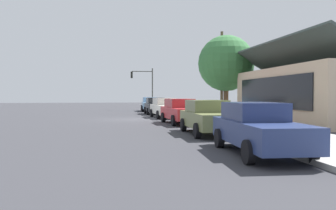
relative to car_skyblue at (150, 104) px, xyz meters
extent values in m
plane|color=#38383D|center=(13.38, -2.83, -0.82)|extent=(120.00, 120.00, 0.00)
cube|color=#B2AFA8|center=(13.38, 2.77, -0.74)|extent=(60.00, 4.20, 0.16)
cube|color=#8CB7E0|center=(0.12, -0.01, -0.14)|extent=(4.90, 2.05, 0.70)
cube|color=#779CBE|center=(-0.36, 0.02, 0.49)|extent=(2.40, 1.69, 0.56)
cylinder|color=black|center=(1.66, 0.79, -0.49)|extent=(0.67, 0.26, 0.66)
cylinder|color=black|center=(1.55, -0.98, -0.49)|extent=(0.67, 0.26, 0.66)
cylinder|color=black|center=(-1.32, 0.97, -0.49)|extent=(0.67, 0.26, 0.66)
cylinder|color=black|center=(-1.42, -0.80, -0.49)|extent=(0.67, 0.26, 0.66)
cube|color=#2D3035|center=(6.42, -0.18, -0.14)|extent=(4.49, 1.81, 0.70)
cube|color=#27292D|center=(5.97, -0.17, 0.49)|extent=(2.16, 1.58, 0.56)
cylinder|color=black|center=(7.81, 0.69, -0.49)|extent=(0.66, 0.23, 0.66)
cylinder|color=black|center=(7.79, -1.07, -0.49)|extent=(0.66, 0.23, 0.66)
cylinder|color=black|center=(5.04, 0.72, -0.49)|extent=(0.66, 0.23, 0.66)
cylinder|color=black|center=(5.02, -1.04, -0.49)|extent=(0.66, 0.23, 0.66)
cube|color=silver|center=(11.86, -0.11, -0.14)|extent=(4.79, 1.96, 0.70)
cube|color=beige|center=(11.39, -0.13, 0.49)|extent=(2.33, 1.63, 0.56)
cylinder|color=black|center=(13.27, 0.83, -0.49)|extent=(0.67, 0.25, 0.66)
cylinder|color=black|center=(13.36, -0.89, -0.49)|extent=(0.67, 0.25, 0.66)
cylinder|color=black|center=(10.36, 0.68, -0.49)|extent=(0.67, 0.25, 0.66)
cylinder|color=black|center=(10.44, -1.04, -0.49)|extent=(0.67, 0.25, 0.66)
cube|color=red|center=(17.88, -0.03, -0.14)|extent=(4.90, 1.97, 0.70)
cube|color=#A9272B|center=(17.40, -0.06, 0.49)|extent=(2.39, 1.62, 0.56)
cylinder|color=black|center=(19.33, 0.90, -0.49)|extent=(0.67, 0.26, 0.66)
cylinder|color=black|center=(19.42, -0.80, -0.49)|extent=(0.67, 0.26, 0.66)
cylinder|color=black|center=(16.35, 0.74, -0.49)|extent=(0.67, 0.26, 0.66)
cylinder|color=black|center=(16.44, -0.96, -0.49)|extent=(0.67, 0.26, 0.66)
cube|color=olive|center=(23.94, 0.05, -0.14)|extent=(4.81, 1.91, 0.70)
cube|color=#61683C|center=(23.47, 0.06, 0.49)|extent=(2.32, 1.66, 0.56)
cylinder|color=black|center=(25.44, 0.96, -0.49)|extent=(0.66, 0.23, 0.66)
cylinder|color=black|center=(25.42, -0.90, -0.49)|extent=(0.66, 0.23, 0.66)
cylinder|color=black|center=(22.47, 0.99, -0.49)|extent=(0.66, 0.23, 0.66)
cylinder|color=black|center=(22.45, -0.86, -0.49)|extent=(0.66, 0.23, 0.66)
cube|color=navy|center=(29.52, 0.02, -0.14)|extent=(4.99, 1.98, 0.70)
cube|color=navy|center=(29.03, 0.05, 0.49)|extent=(2.43, 1.63, 0.56)
cylinder|color=black|center=(31.08, 0.79, -0.49)|extent=(0.67, 0.26, 0.66)
cylinder|color=black|center=(30.98, -0.92, -0.49)|extent=(0.67, 0.26, 0.66)
cylinder|color=black|center=(28.05, 0.96, -0.49)|extent=(0.67, 0.26, 0.66)
cylinder|color=black|center=(27.95, -0.74, -0.49)|extent=(0.67, 0.26, 0.66)
cube|color=#CCB293|center=(17.90, 9.17, 1.00)|extent=(12.35, 6.27, 3.64)
cube|color=black|center=(17.90, 6.00, 1.18)|extent=(9.88, 0.08, 2.04)
cube|color=#3F4C47|center=(17.90, 7.60, 3.65)|extent=(12.95, 3.43, 1.92)
cube|color=#3F4C47|center=(17.90, 10.74, 3.65)|extent=(12.95, 3.43, 1.92)
cylinder|color=brown|center=(9.73, 5.73, 0.83)|extent=(0.44, 0.44, 3.30)
sphere|color=#38753D|center=(9.73, 5.73, 3.85)|extent=(4.98, 4.98, 4.98)
cylinder|color=#383833|center=(-4.06, 0.77, 1.78)|extent=(0.14, 0.14, 5.20)
cylinder|color=#383833|center=(-4.06, -0.53, 3.98)|extent=(0.10, 2.60, 0.10)
cube|color=black|center=(-4.06, -1.83, 3.53)|extent=(0.28, 0.24, 0.80)
sphere|color=red|center=(-4.21, -1.83, 3.79)|extent=(0.16, 0.16, 0.16)
sphere|color=yellow|center=(-4.21, -1.83, 3.53)|extent=(0.16, 0.16, 0.16)
sphere|color=green|center=(-4.21, -1.83, 3.27)|extent=(0.16, 0.16, 0.16)
cylinder|color=brown|center=(9.59, 5.37, 2.93)|extent=(0.24, 0.24, 7.50)
cube|color=brown|center=(9.59, 5.37, 6.08)|extent=(1.80, 0.12, 0.12)
cylinder|color=red|center=(10.10, 1.37, -0.38)|extent=(0.22, 0.22, 0.55)
sphere|color=red|center=(10.10, 1.37, -0.04)|extent=(0.18, 0.18, 0.18)
camera|label=1|loc=(39.62, -4.50, 1.01)|focal=37.32mm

